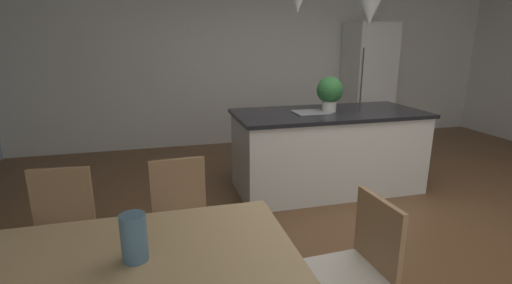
{
  "coord_description": "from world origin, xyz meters",
  "views": [
    {
      "loc": [
        -1.79,
        -2.69,
        1.66
      ],
      "look_at": [
        -1.11,
        -0.11,
        0.92
      ],
      "focal_mm": 25.98,
      "sensor_mm": 36.0,
      "label": 1
    }
  ],
  "objects_px": {
    "kitchen_island": "(327,150)",
    "vase_on_dining_table": "(134,238)",
    "potted_plant_on_island": "(330,92)",
    "chair_kitchen_end": "(354,271)",
    "dining_table": "(104,278)",
    "refrigerator": "(367,83)",
    "chair_far_right": "(182,219)",
    "chair_far_left": "(59,234)"
  },
  "relations": [
    {
      "from": "chair_kitchen_end",
      "to": "chair_far_left",
      "type": "height_order",
      "value": "same"
    },
    {
      "from": "potted_plant_on_island",
      "to": "vase_on_dining_table",
      "type": "relative_size",
      "value": 1.78
    },
    {
      "from": "dining_table",
      "to": "chair_far_left",
      "type": "distance_m",
      "value": 0.93
    },
    {
      "from": "dining_table",
      "to": "vase_on_dining_table",
      "type": "distance_m",
      "value": 0.23
    },
    {
      "from": "dining_table",
      "to": "potted_plant_on_island",
      "type": "xyz_separation_m",
      "value": [
        2.09,
        2.15,
        0.47
      ]
    },
    {
      "from": "dining_table",
      "to": "kitchen_island",
      "type": "xyz_separation_m",
      "value": [
        2.09,
        2.15,
        -0.19
      ]
    },
    {
      "from": "chair_far_right",
      "to": "potted_plant_on_island",
      "type": "xyz_separation_m",
      "value": [
        1.7,
        1.32,
        0.65
      ]
    },
    {
      "from": "chair_far_right",
      "to": "kitchen_island",
      "type": "height_order",
      "value": "kitchen_island"
    },
    {
      "from": "chair_kitchen_end",
      "to": "potted_plant_on_island",
      "type": "distance_m",
      "value": 2.4
    },
    {
      "from": "chair_kitchen_end",
      "to": "potted_plant_on_island",
      "type": "xyz_separation_m",
      "value": [
        0.86,
        2.15,
        0.65
      ]
    },
    {
      "from": "dining_table",
      "to": "chair_far_left",
      "type": "xyz_separation_m",
      "value": [
        -0.38,
        0.83,
        -0.18
      ]
    },
    {
      "from": "kitchen_island",
      "to": "vase_on_dining_table",
      "type": "distance_m",
      "value": 2.92
    },
    {
      "from": "kitchen_island",
      "to": "vase_on_dining_table",
      "type": "height_order",
      "value": "vase_on_dining_table"
    },
    {
      "from": "chair_kitchen_end",
      "to": "vase_on_dining_table",
      "type": "relative_size",
      "value": 4.04
    },
    {
      "from": "chair_far_right",
      "to": "chair_kitchen_end",
      "type": "xyz_separation_m",
      "value": [
        0.84,
        -0.83,
        0.0
      ]
    },
    {
      "from": "dining_table",
      "to": "potted_plant_on_island",
      "type": "bearing_deg",
      "value": 45.84
    },
    {
      "from": "kitchen_island",
      "to": "chair_far_right",
      "type": "bearing_deg",
      "value": -142.39
    },
    {
      "from": "chair_kitchen_end",
      "to": "kitchen_island",
      "type": "xyz_separation_m",
      "value": [
        0.87,
        2.15,
        -0.01
      ]
    },
    {
      "from": "dining_table",
      "to": "chair_far_right",
      "type": "distance_m",
      "value": 0.93
    },
    {
      "from": "chair_far_right",
      "to": "kitchen_island",
      "type": "relative_size",
      "value": 0.42
    },
    {
      "from": "chair_kitchen_end",
      "to": "potted_plant_on_island",
      "type": "height_order",
      "value": "potted_plant_on_island"
    },
    {
      "from": "chair_far_left",
      "to": "vase_on_dining_table",
      "type": "relative_size",
      "value": 4.04
    },
    {
      "from": "vase_on_dining_table",
      "to": "dining_table",
      "type": "bearing_deg",
      "value": -178.06
    },
    {
      "from": "dining_table",
      "to": "refrigerator",
      "type": "bearing_deg",
      "value": 47.51
    },
    {
      "from": "chair_kitchen_end",
      "to": "chair_far_right",
      "type": "bearing_deg",
      "value": 135.56
    },
    {
      "from": "vase_on_dining_table",
      "to": "chair_kitchen_end",
      "type": "bearing_deg",
      "value": -0.13
    },
    {
      "from": "dining_table",
      "to": "chair_kitchen_end",
      "type": "xyz_separation_m",
      "value": [
        1.23,
        0.0,
        -0.18
      ]
    },
    {
      "from": "chair_far_right",
      "to": "refrigerator",
      "type": "xyz_separation_m",
      "value": [
        3.31,
        3.2,
        0.49
      ]
    },
    {
      "from": "potted_plant_on_island",
      "to": "chair_kitchen_end",
      "type": "bearing_deg",
      "value": -111.8
    },
    {
      "from": "refrigerator",
      "to": "kitchen_island",
      "type": "bearing_deg",
      "value": -130.32
    },
    {
      "from": "chair_kitchen_end",
      "to": "kitchen_island",
      "type": "relative_size",
      "value": 0.42
    },
    {
      "from": "potted_plant_on_island",
      "to": "vase_on_dining_table",
      "type": "distance_m",
      "value": 2.91
    },
    {
      "from": "chair_kitchen_end",
      "to": "vase_on_dining_table",
      "type": "distance_m",
      "value": 1.14
    },
    {
      "from": "refrigerator",
      "to": "potted_plant_on_island",
      "type": "bearing_deg",
      "value": -130.46
    },
    {
      "from": "chair_kitchen_end",
      "to": "chair_far_left",
      "type": "xyz_separation_m",
      "value": [
        -1.61,
        0.83,
        0.0
      ]
    },
    {
      "from": "chair_kitchen_end",
      "to": "chair_far_left",
      "type": "relative_size",
      "value": 1.0
    },
    {
      "from": "chair_kitchen_end",
      "to": "potted_plant_on_island",
      "type": "bearing_deg",
      "value": 68.2
    },
    {
      "from": "vase_on_dining_table",
      "to": "chair_far_right",
      "type": "bearing_deg",
      "value": 73.59
    },
    {
      "from": "kitchen_island",
      "to": "refrigerator",
      "type": "distance_m",
      "value": 2.52
    },
    {
      "from": "dining_table",
      "to": "vase_on_dining_table",
      "type": "relative_size",
      "value": 7.97
    },
    {
      "from": "potted_plant_on_island",
      "to": "vase_on_dining_table",
      "type": "height_order",
      "value": "potted_plant_on_island"
    },
    {
      "from": "chair_far_left",
      "to": "potted_plant_on_island",
      "type": "height_order",
      "value": "potted_plant_on_island"
    }
  ]
}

